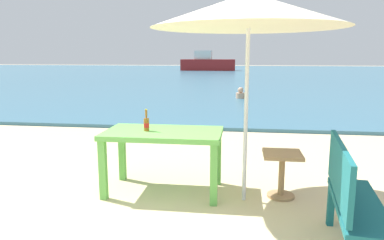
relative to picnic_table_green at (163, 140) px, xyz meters
The scene contains 8 objects.
sea_water 28.67m from the picnic_table_green, 89.52° to the left, with size 120.00×50.00×0.08m, color #386B84.
picnic_table_green is the anchor object (origin of this frame).
beer_bottle_amber 0.28m from the picnic_table_green, behind, with size 0.07×0.07×0.26m.
patio_umbrella 1.77m from the picnic_table_green, ahead, with size 2.10×2.10×2.30m.
side_table_wood 1.44m from the picnic_table_green, ahead, with size 0.44×0.44×0.54m.
bench_teal_center 2.19m from the picnic_table_green, 33.91° to the right, with size 0.51×1.24×0.95m.
swimmer_person 9.40m from the picnic_table_green, 84.56° to the left, with size 0.34×0.34×0.41m.
boat_sailboat 34.69m from the picnic_table_green, 94.58° to the left, with size 5.74×1.57×2.09m.
Camera 1 is at (0.68, -2.79, 1.65)m, focal length 33.63 mm.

